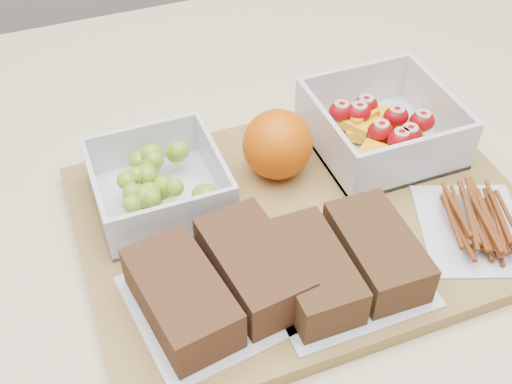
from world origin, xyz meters
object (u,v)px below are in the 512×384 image
at_px(sandwich_bag_center, 344,262).
at_px(pretzel_bag, 475,220).
at_px(sandwich_bag_left, 218,282).
at_px(grape_container, 160,184).
at_px(orange, 278,144).
at_px(fruit_container, 381,128).
at_px(cutting_board, 305,219).

xyz_separation_m(sandwich_bag_center, pretzel_bag, (0.14, 0.01, -0.01)).
bearing_deg(sandwich_bag_left, grape_container, 96.19).
height_order(orange, pretzel_bag, orange).
distance_m(fruit_container, sandwich_bag_center, 0.19).
distance_m(cutting_board, sandwich_bag_left, 0.13).
bearing_deg(fruit_container, grape_container, 179.39).
xyz_separation_m(cutting_board, orange, (-0.00, 0.07, 0.04)).
height_order(grape_container, sandwich_bag_center, grape_container).
height_order(fruit_container, sandwich_bag_center, fruit_container).
bearing_deg(orange, grape_container, 179.47).
height_order(orange, sandwich_bag_left, orange).
bearing_deg(orange, sandwich_bag_center, -90.01).
relative_size(fruit_container, pretzel_bag, 0.97).
height_order(cutting_board, grape_container, grape_container).
xyz_separation_m(cutting_board, grape_container, (-0.12, 0.07, 0.03)).
bearing_deg(grape_container, sandwich_bag_center, -50.93).
distance_m(grape_container, sandwich_bag_center, 0.19).
bearing_deg(orange, cutting_board, -87.88).
xyz_separation_m(grape_container, pretzel_bag, (0.26, -0.14, -0.01)).
bearing_deg(sandwich_bag_left, cutting_board, 30.33).
relative_size(grape_container, sandwich_bag_center, 0.89).
height_order(orange, sandwich_bag_center, orange).
height_order(fruit_container, orange, orange).
distance_m(grape_container, sandwich_bag_left, 0.13).
distance_m(cutting_board, sandwich_bag_center, 0.09).
xyz_separation_m(orange, pretzel_bag, (0.14, -0.14, -0.02)).
distance_m(cutting_board, orange, 0.08).
bearing_deg(grape_container, fruit_container, -0.61).
xyz_separation_m(grape_container, orange, (0.12, -0.00, 0.01)).
height_order(cutting_board, pretzel_bag, pretzel_bag).
relative_size(fruit_container, sandwich_bag_center, 1.02).
bearing_deg(cutting_board, sandwich_bag_center, -91.63).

